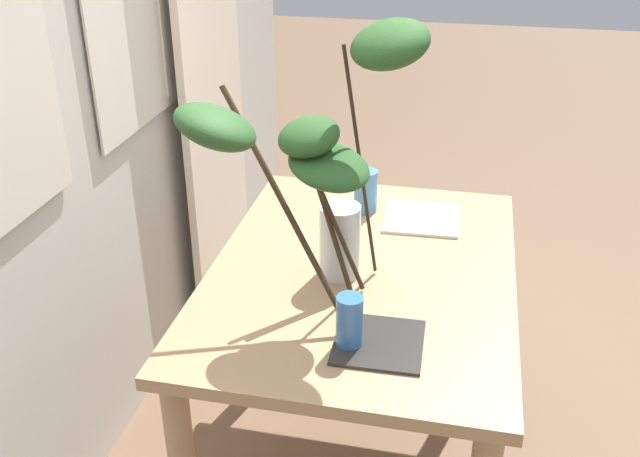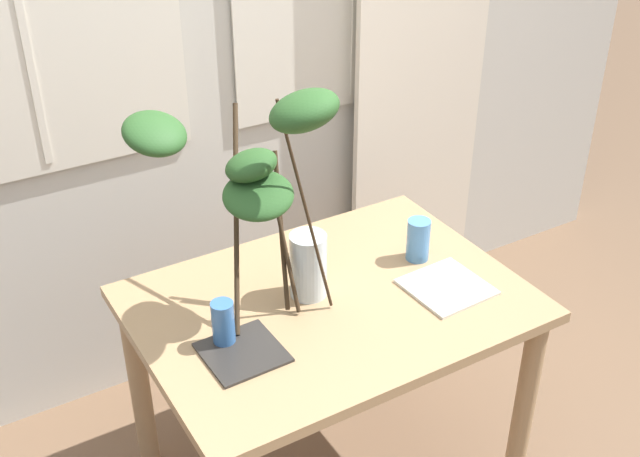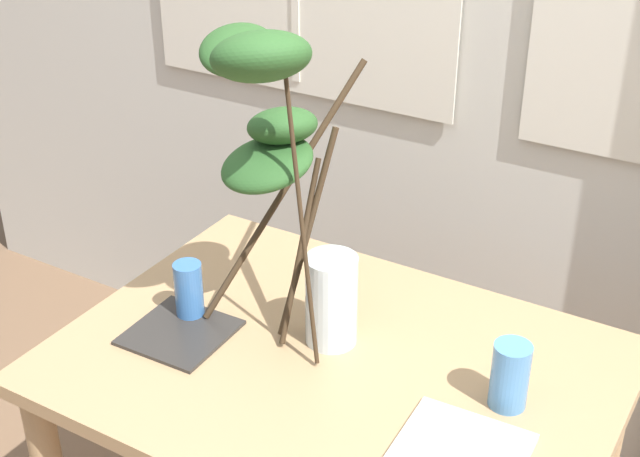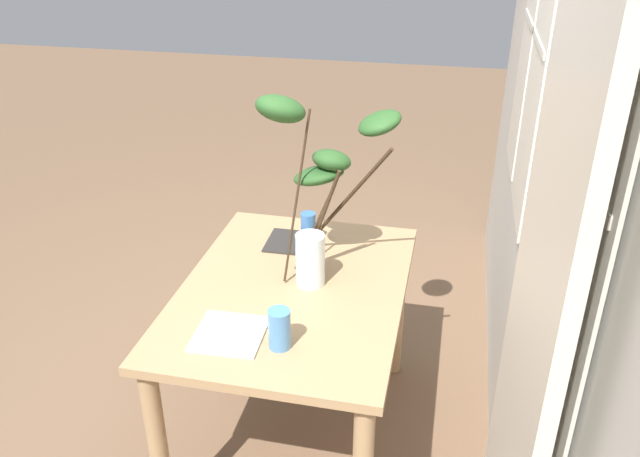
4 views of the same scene
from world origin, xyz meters
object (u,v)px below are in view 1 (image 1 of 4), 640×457
Objects in this scene: plate_square_left at (379,342)px; plate_square_right at (421,218)px; drinking_glass_blue_left at (349,322)px; drinking_glass_blue_right at (366,191)px; dining_table at (361,304)px; vase_with_branches at (326,153)px.

plate_square_right reaches higher than plate_square_left.
plate_square_left is at bearing 176.49° from plate_square_right.
drinking_glass_blue_right is (0.73, 0.08, 0.00)m from drinking_glass_blue_left.
drinking_glass_blue_left is 0.10m from plate_square_left.
dining_table is at bearing 3.98° from drinking_glass_blue_left.
drinking_glass_blue_left is at bearing 171.12° from plate_square_right.
vase_with_branches is 5.23× the size of drinking_glass_blue_right.
plate_square_right is (0.51, -0.21, -0.41)m from vase_with_branches.
drinking_glass_blue_right reaches higher than drinking_glass_blue_left.
drinking_glass_blue_right reaches higher than plate_square_right.
plate_square_right is at bearing -3.51° from plate_square_left.
plate_square_right is (-0.02, -0.18, -0.07)m from drinking_glass_blue_right.
dining_table is 1.57× the size of vase_with_branches.
drinking_glass_blue_right is 0.20m from plate_square_right.
vase_with_branches is 0.40m from drinking_glass_blue_left.
dining_table is 0.56m from vase_with_branches.
plate_square_left is (-0.17, -0.16, -0.41)m from vase_with_branches.
vase_with_branches reaches higher than drinking_glass_blue_left.
drinking_glass_blue_left is at bearing 108.38° from plate_square_left.
drinking_glass_blue_left is 0.71m from plate_square_right.
drinking_glass_blue_left is at bearing -174.10° from drinking_glass_blue_right.
plate_square_right is at bearing -21.66° from dining_table.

